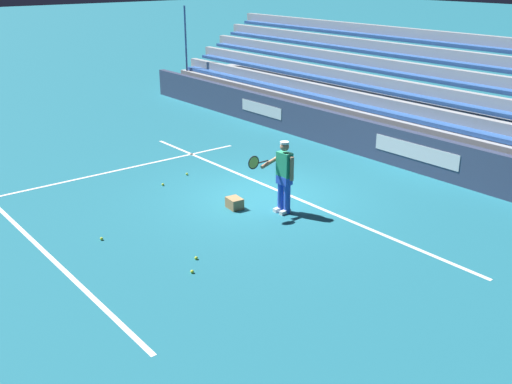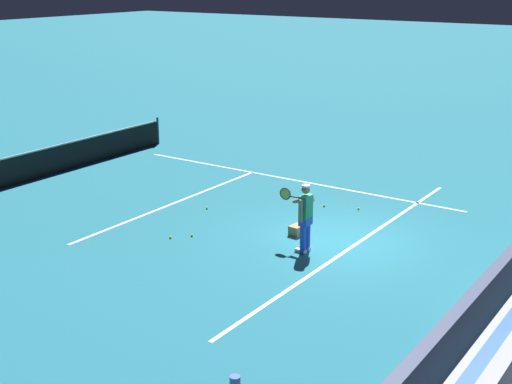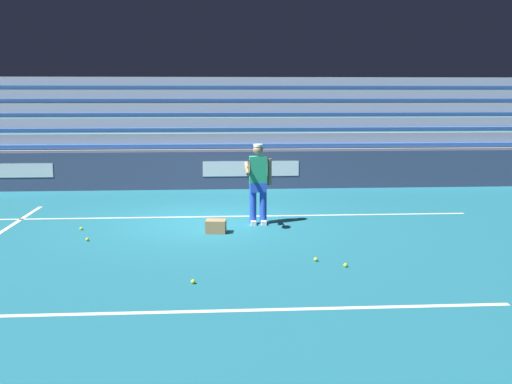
# 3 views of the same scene
# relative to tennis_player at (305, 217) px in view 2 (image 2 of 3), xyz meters

# --- Properties ---
(ground_plane) EXTENTS (160.00, 160.00, 0.00)m
(ground_plane) POSITION_rel_tennis_player_xyz_m (1.12, -0.35, -0.89)
(ground_plane) COLOR #1E6B7F
(court_baseline_white) EXTENTS (12.00, 0.10, 0.01)m
(court_baseline_white) POSITION_rel_tennis_player_xyz_m (1.12, -0.85, -0.89)
(court_baseline_white) COLOR white
(court_baseline_white) RESTS_ON ground
(court_sideline_white) EXTENTS (0.10, 12.00, 0.01)m
(court_sideline_white) POSITION_rel_tennis_player_xyz_m (5.23, 3.65, -0.89)
(court_sideline_white) COLOR white
(court_sideline_white) RESTS_ON ground
(court_service_line_white) EXTENTS (8.22, 0.10, 0.01)m
(court_service_line_white) POSITION_rel_tennis_player_xyz_m (1.12, 5.15, -0.89)
(court_service_line_white) COLOR white
(court_service_line_white) RESTS_ON ground
(tennis_player) EXTENTS (0.58, 1.00, 1.71)m
(tennis_player) POSITION_rel_tennis_player_xyz_m (0.00, 0.00, 0.00)
(tennis_player) COLOR blue
(tennis_player) RESTS_ON ground
(ball_box_cardboard) EXTENTS (0.43, 0.34, 0.26)m
(ball_box_cardboard) POSITION_rel_tennis_player_xyz_m (0.90, 0.74, -0.76)
(ball_box_cardboard) COLOR #A87F51
(ball_box_cardboard) RESTS_ON ground
(tennis_ball_by_box) EXTENTS (0.07, 0.07, 0.07)m
(tennis_ball_by_box) POSITION_rel_tennis_player_xyz_m (-1.19, 3.30, -0.86)
(tennis_ball_by_box) COLOR #CCE533
(tennis_ball_by_box) RESTS_ON ground
(tennis_ball_far_right) EXTENTS (0.07, 0.07, 0.07)m
(tennis_ball_far_right) POSITION_rel_tennis_player_xyz_m (1.23, 4.00, -0.86)
(tennis_ball_far_right) COLOR #CCE533
(tennis_ball_far_right) RESTS_ON ground
(tennis_ball_stray_back) EXTENTS (0.07, 0.07, 0.07)m
(tennis_ball_stray_back) POSITION_rel_tennis_player_xyz_m (3.66, 0.32, -0.86)
(tennis_ball_stray_back) COLOR #CCE533
(tennis_ball_stray_back) RESTS_ON ground
(tennis_ball_far_left) EXTENTS (0.07, 0.07, 0.07)m
(tennis_ball_far_left) POSITION_rel_tennis_player_xyz_m (-0.77, 2.94, -0.86)
(tennis_ball_far_left) COLOR #CCE533
(tennis_ball_far_left) RESTS_ON ground
(tennis_ball_near_player) EXTENTS (0.07, 0.07, 0.07)m
(tennis_ball_near_player) POSITION_rel_tennis_player_xyz_m (3.33, 1.28, -0.86)
(tennis_ball_near_player) COLOR #CCE533
(tennis_ball_near_player) RESTS_ON ground
(tennis_net) EXTENTS (11.09, 0.09, 1.07)m
(tennis_net) POSITION_rel_tennis_player_xyz_m (1.12, 10.68, -0.40)
(tennis_net) COLOR #33383D
(tennis_net) RESTS_ON ground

